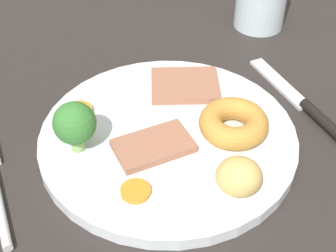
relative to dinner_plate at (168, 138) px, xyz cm
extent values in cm
cube|color=#2B2623|center=(-3.23, 0.90, -2.50)|extent=(120.00, 84.00, 3.60)
cylinder|color=white|center=(0.00, 0.00, 0.00)|extent=(26.73, 26.73, 1.40)
cube|color=#9E664C|center=(-2.33, -1.39, 1.10)|extent=(7.73, 4.84, 0.80)
cube|color=#9E664C|center=(5.21, 6.07, 1.10)|extent=(9.56, 8.85, 0.80)
torus|color=#C68938|center=(6.12, -2.80, 1.90)|extent=(7.18, 7.18, 2.40)
ellipsoid|color=#D8B260|center=(2.30, -9.63, 2.37)|extent=(5.72, 5.67, 3.34)
cylinder|color=orange|center=(-6.26, -5.91, 0.95)|extent=(2.79, 2.79, 0.50)
cylinder|color=orange|center=(-7.19, 7.23, 1.00)|extent=(2.98, 2.98, 0.60)
cylinder|color=#8CB766|center=(-9.00, 2.00, 1.64)|extent=(1.38, 1.38, 1.88)
sphere|color=#387A33|center=(-9.00, 2.00, 4.06)|extent=(4.24, 4.24, 4.24)
cylinder|color=silver|center=(-17.79, -1.23, -0.25)|extent=(1.54, 9.54, 0.90)
cylinder|color=black|center=(16.40, -5.79, -0.10)|extent=(1.45, 8.53, 1.20)
cube|color=silver|center=(16.67, 3.20, -0.50)|extent=(2.01, 10.55, 0.40)
camera|label=1|loc=(-16.84, -33.58, 34.99)|focal=52.53mm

